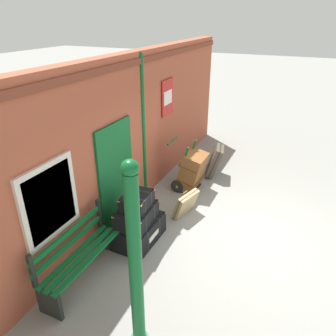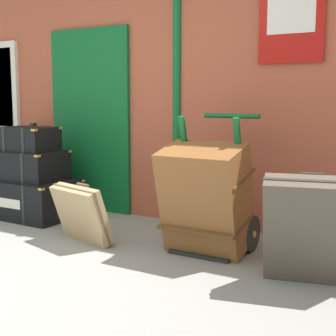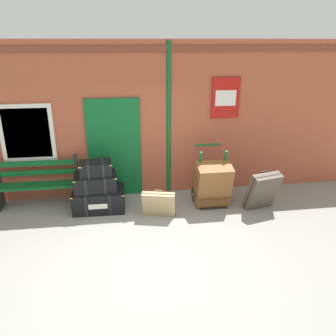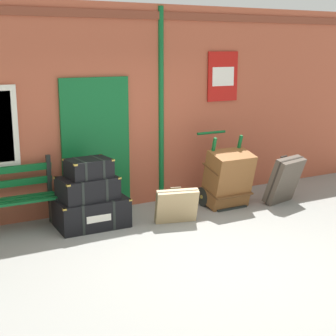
% 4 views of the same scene
% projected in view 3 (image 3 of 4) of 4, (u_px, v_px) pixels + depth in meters
% --- Properties ---
extents(ground_plane, '(60.00, 60.00, 0.00)m').
position_uv_depth(ground_plane, '(153.00, 258.00, 5.26)').
color(ground_plane, gray).
extents(brick_facade, '(10.40, 0.35, 3.20)m').
position_uv_depth(brick_facade, '(138.00, 120.00, 7.09)').
color(brick_facade, '#AD5138').
rests_on(brick_facade, ground).
extents(platform_bench, '(1.60, 0.43, 1.01)m').
position_uv_depth(platform_bench, '(38.00, 184.00, 6.82)').
color(platform_bench, '#0F5B28').
rests_on(platform_bench, ground).
extents(steamer_trunk_base, '(1.02, 0.67, 0.43)m').
position_uv_depth(steamer_trunk_base, '(99.00, 199.00, 6.72)').
color(steamer_trunk_base, black).
rests_on(steamer_trunk_base, ground).
extents(steamer_trunk_middle, '(0.84, 0.59, 0.33)m').
position_uv_depth(steamer_trunk_middle, '(96.00, 182.00, 6.59)').
color(steamer_trunk_middle, black).
rests_on(steamer_trunk_middle, steamer_trunk_base).
extents(steamer_trunk_top, '(0.64, 0.49, 0.27)m').
position_uv_depth(steamer_trunk_top, '(96.00, 168.00, 6.48)').
color(steamer_trunk_top, black).
rests_on(steamer_trunk_top, steamer_trunk_middle).
extents(porters_trolley, '(0.71, 0.69, 1.18)m').
position_uv_depth(porters_trolley, '(210.00, 190.00, 6.98)').
color(porters_trolley, black).
rests_on(porters_trolley, ground).
extents(large_brown_trunk, '(0.70, 0.63, 0.96)m').
position_uv_depth(large_brown_trunk, '(213.00, 184.00, 6.74)').
color(large_brown_trunk, brown).
rests_on(large_brown_trunk, ground).
extents(suitcase_charcoal, '(0.69, 0.57, 0.80)m').
position_uv_depth(suitcase_charcoal, '(262.00, 191.00, 6.64)').
color(suitcase_charcoal, '#51473D').
rests_on(suitcase_charcoal, ground).
extents(suitcase_beige, '(0.67, 0.43, 0.55)m').
position_uv_depth(suitcase_beige, '(159.00, 204.00, 6.40)').
color(suitcase_beige, tan).
rests_on(suitcase_beige, ground).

